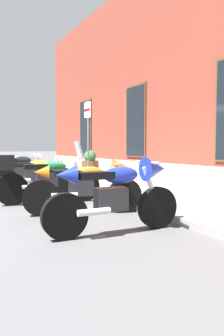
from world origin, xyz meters
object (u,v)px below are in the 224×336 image
object	(u,v)px
motorcycle_yellow_naked	(36,176)
motorcycle_green_touring	(44,178)
motorcycle_grey_naked	(15,168)
motorcycle_blue_sport	(120,192)
motorcycle_black_naked	(20,171)
parking_sign	(88,131)
motorcycle_orange_sport	(88,184)
barrel_planter	(90,167)

from	to	relation	value
motorcycle_yellow_naked	motorcycle_green_touring	bearing A→B (deg)	-9.02
motorcycle_grey_naked	motorcycle_blue_sport	bearing A→B (deg)	-0.57
motorcycle_yellow_naked	motorcycle_grey_naked	bearing A→B (deg)	178.15
motorcycle_black_naked	motorcycle_green_touring	bearing A→B (deg)	-2.94
motorcycle_grey_naked	parking_sign	size ratio (longest dim) A/B	0.88
motorcycle_grey_naked	motorcycle_black_naked	world-z (taller)	motorcycle_black_naked
parking_sign	motorcycle_green_touring	bearing A→B (deg)	-45.24
motorcycle_grey_naked	motorcycle_orange_sport	size ratio (longest dim) A/B	1.02
motorcycle_black_naked	barrel_planter	size ratio (longest dim) A/B	2.07
motorcycle_grey_naked	motorcycle_black_naked	size ratio (longest dim) A/B	1.06
motorcycle_grey_naked	motorcycle_orange_sport	xyz separation A→B (m)	(5.58, 0.08, 0.06)
motorcycle_grey_naked	motorcycle_orange_sport	world-z (taller)	motorcycle_orange_sport
motorcycle_black_naked	motorcycle_yellow_naked	bearing A→B (deg)	2.37
motorcycle_orange_sport	motorcycle_yellow_naked	bearing A→B (deg)	-176.35
motorcycle_black_naked	motorcycle_blue_sport	distance (m)	5.64
motorcycle_orange_sport	motorcycle_blue_sport	distance (m)	1.36
motorcycle_blue_sport	motorcycle_green_touring	bearing A→B (deg)	-175.12
motorcycle_yellow_naked	motorcycle_orange_sport	world-z (taller)	motorcycle_orange_sport
motorcycle_yellow_naked	barrel_planter	xyz separation A→B (m)	(-1.61, 2.26, 0.06)
motorcycle_yellow_naked	motorcycle_blue_sport	xyz separation A→B (m)	(4.09, 0.02, 0.10)
motorcycle_orange_sport	parking_sign	size ratio (longest dim) A/B	0.87
motorcycle_yellow_naked	motorcycle_black_naked	bearing A→B (deg)	-177.63
motorcycle_grey_naked	motorcycle_blue_sport	size ratio (longest dim) A/B	1.03
motorcycle_green_touring	motorcycle_blue_sport	bearing A→B (deg)	4.88
motorcycle_yellow_naked	parking_sign	world-z (taller)	parking_sign
motorcycle_green_touring	barrel_planter	world-z (taller)	motorcycle_green_touring
motorcycle_black_naked	motorcycle_blue_sport	world-z (taller)	motorcycle_blue_sport
motorcycle_yellow_naked	barrel_planter	bearing A→B (deg)	125.56
parking_sign	barrel_planter	xyz separation A→B (m)	(-1.07, 0.57, -1.13)
motorcycle_green_touring	parking_sign	distance (m)	2.90
motorcycle_yellow_naked	motorcycle_orange_sport	distance (m)	2.74
motorcycle_black_naked	barrel_planter	bearing A→B (deg)	91.55
motorcycle_grey_naked	motorcycle_yellow_naked	xyz separation A→B (m)	(2.84, -0.09, -0.01)
motorcycle_green_touring	motorcycle_blue_sport	world-z (taller)	motorcycle_green_touring
motorcycle_black_naked	barrel_planter	distance (m)	2.32
motorcycle_blue_sport	motorcycle_grey_naked	bearing A→B (deg)	179.43
barrel_planter	motorcycle_blue_sport	bearing A→B (deg)	-21.38
motorcycle_black_naked	motorcycle_green_touring	distance (m)	2.89
motorcycle_grey_naked	motorcycle_green_touring	distance (m)	4.19
motorcycle_yellow_naked	parking_sign	bearing A→B (deg)	107.96
parking_sign	motorcycle_black_naked	bearing A→B (deg)	-119.79
motorcycle_blue_sport	barrel_planter	world-z (taller)	barrel_planter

